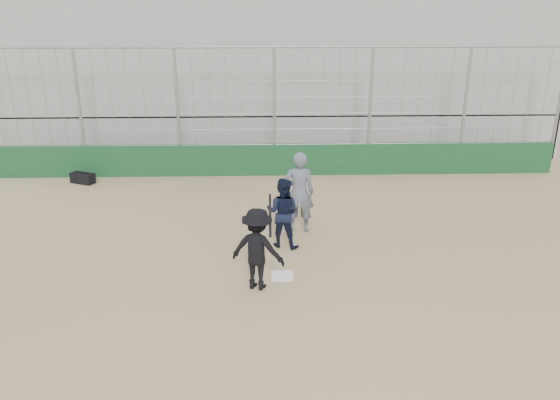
{
  "coord_description": "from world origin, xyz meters",
  "views": [
    {
      "loc": [
        -0.36,
        -9.91,
        5.26
      ],
      "look_at": [
        0.0,
        1.4,
        1.15
      ],
      "focal_mm": 35.0,
      "sensor_mm": 36.0,
      "label": 1
    }
  ],
  "objects_px": {
    "batter_at_plate": "(257,249)",
    "catcher_crouched": "(283,224)",
    "umpire": "(299,196)",
    "equipment_bag": "(83,178)"
  },
  "relations": [
    {
      "from": "batter_at_plate",
      "to": "catcher_crouched",
      "type": "bearing_deg",
      "value": 73.66
    },
    {
      "from": "batter_at_plate",
      "to": "umpire",
      "type": "height_order",
      "value": "batter_at_plate"
    },
    {
      "from": "batter_at_plate",
      "to": "catcher_crouched",
      "type": "xyz_separation_m",
      "value": [
        0.55,
        1.88,
        -0.27
      ]
    },
    {
      "from": "catcher_crouched",
      "to": "umpire",
      "type": "bearing_deg",
      "value": 64.83
    },
    {
      "from": "catcher_crouched",
      "to": "umpire",
      "type": "distance_m",
      "value": 1.05
    },
    {
      "from": "umpire",
      "to": "equipment_bag",
      "type": "height_order",
      "value": "umpire"
    },
    {
      "from": "catcher_crouched",
      "to": "batter_at_plate",
      "type": "bearing_deg",
      "value": -106.34
    },
    {
      "from": "umpire",
      "to": "equipment_bag",
      "type": "xyz_separation_m",
      "value": [
        -6.42,
        3.94,
        -0.73
      ]
    },
    {
      "from": "batter_at_plate",
      "to": "umpire",
      "type": "relative_size",
      "value": 1.01
    },
    {
      "from": "catcher_crouched",
      "to": "equipment_bag",
      "type": "height_order",
      "value": "catcher_crouched"
    }
  ]
}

